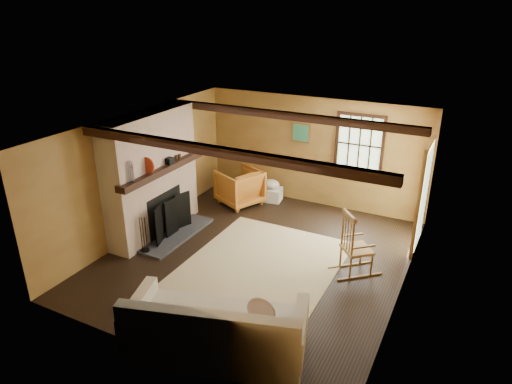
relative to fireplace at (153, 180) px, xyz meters
The scene contains 10 objects.
ground 2.48m from the fireplace, ahead, with size 5.50×5.50×0.00m, color black.
room_envelope 2.52m from the fireplace, ahead, with size 5.02×5.52×2.44m.
fireplace is the anchor object (origin of this frame).
rug 2.67m from the fireplace, ahead, with size 2.50×3.00×0.01m, color #C9BB86.
rocking_chair 3.96m from the fireplace, ahead, with size 0.89×0.85×1.12m.
sofa 3.82m from the fireplace, 40.02° to the right, with size 2.48×1.62×0.92m.
firewood_pile 2.75m from the fireplace, 85.08° to the left, with size 0.74×0.13×0.27m.
laundry_basket 2.93m from the fireplace, 60.61° to the left, with size 0.50×0.38×0.30m, color white.
basket_pillow 2.85m from the fireplace, 60.61° to the left, with size 0.41×0.33×0.21m, color silver.
armchair 2.22m from the fireplace, 67.46° to the left, with size 0.86×0.89×0.81m, color #BF6026.
Camera 1 is at (3.22, -6.34, 4.25)m, focal length 32.00 mm.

